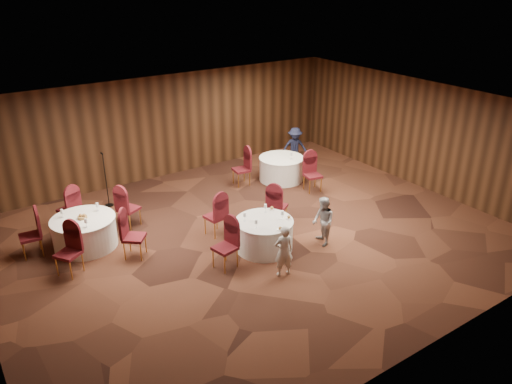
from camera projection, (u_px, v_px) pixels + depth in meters
ground at (254, 237)px, 12.44m from camera, size 12.00×12.00×0.00m
room_shell at (254, 163)px, 11.63m from camera, size 12.00×12.00×12.00m
table_main at (264, 234)px, 11.78m from camera, size 1.38×1.38×0.74m
table_left at (85, 232)px, 11.88m from camera, size 1.50×1.50×0.74m
table_right at (281, 168)px, 15.66m from camera, size 1.40×1.40×0.74m
chairs_main at (240, 222)px, 12.08m from camera, size 2.86×2.05×1.00m
chairs_left at (87, 228)px, 11.82m from camera, size 3.03×3.02×1.00m
chairs_right at (277, 172)px, 15.03m from camera, size 2.11×2.19×1.00m
tabletop_main at (271, 216)px, 11.64m from camera, size 1.04×1.10×0.22m
tabletop_left at (82, 215)px, 11.70m from camera, size 0.87×0.88×0.22m
tabletop_right at (291, 154)px, 15.32m from camera, size 0.08×0.08×0.22m
mic_stand at (107, 191)px, 13.89m from camera, size 0.24×0.24×1.57m
woman_a at (284, 251)px, 10.67m from camera, size 0.48×0.37×1.19m
woman_b at (323, 221)px, 11.88m from camera, size 0.63×0.71×1.22m
man_c at (295, 147)px, 16.60m from camera, size 1.00×0.85×1.35m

